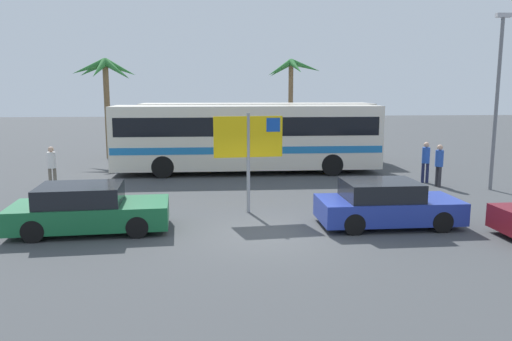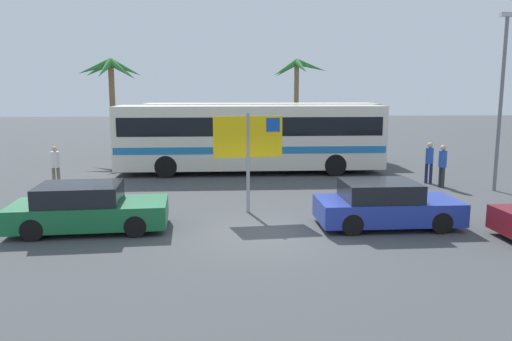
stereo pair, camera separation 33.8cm
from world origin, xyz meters
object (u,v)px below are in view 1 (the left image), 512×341
ferry_sign (250,141)px  pedestrian_crossing_lot (439,162)px  bus_front_coach (247,135)px  car_green (88,209)px  pedestrian_near_sign (426,159)px  car_blue (386,204)px  pedestrian_by_bus (52,164)px  bus_rear_coach (257,129)px

ferry_sign → pedestrian_crossing_lot: (7.94, 3.62, -1.30)m
bus_front_coach → pedestrian_crossing_lot: 8.64m
car_green → pedestrian_near_sign: 13.96m
ferry_sign → car_blue: ferry_sign is taller
bus_front_coach → pedestrian_by_bus: (-8.02, -3.13, -0.80)m
bus_rear_coach → pedestrian_by_bus: size_ratio=7.39×
bus_front_coach → pedestrian_near_sign: size_ratio=7.13×
bus_rear_coach → ferry_sign: size_ratio=3.87×
pedestrian_by_bus → car_green: bearing=8.8°
car_blue → pedestrian_near_sign: bearing=57.8°
ferry_sign → bus_front_coach: bearing=81.6°
ferry_sign → pedestrian_by_bus: 9.02m
car_green → pedestrian_crossing_lot: (12.59, 5.44, 0.38)m
ferry_sign → car_blue: (3.83, -1.93, -1.69)m
bus_front_coach → bus_rear_coach: size_ratio=1.00×
ferry_sign → pedestrian_crossing_lot: ferry_sign is taller
bus_rear_coach → car_green: size_ratio=2.82×
ferry_sign → pedestrian_by_bus: ferry_sign is taller
bus_front_coach → ferry_sign: ferry_sign is taller
car_blue → pedestrian_near_sign: (3.95, 6.46, 0.39)m
bus_front_coach → pedestrian_crossing_lot: bus_front_coach is taller
pedestrian_by_bus → pedestrian_crossing_lot: size_ratio=0.97×
ferry_sign → bus_rear_coach: bearing=78.6°
car_green → pedestrian_by_bus: (-2.97, 6.47, 0.35)m
bus_rear_coach → car_green: bus_rear_coach is taller
car_blue → bus_rear_coach: bearing=100.4°
car_green → pedestrian_crossing_lot: pedestrian_crossing_lot is taller
pedestrian_by_bus → bus_rear_coach: bearing=111.5°
pedestrian_near_sign → pedestrian_crossing_lot: (0.16, -0.92, -0.00)m
bus_front_coach → ferry_sign: size_ratio=3.87×
bus_front_coach → pedestrian_crossing_lot: bearing=-28.9°
pedestrian_by_bus → pedestrian_crossing_lot: pedestrian_crossing_lot is taller
bus_rear_coach → pedestrian_near_sign: (6.58, -6.84, -0.76)m
car_blue → pedestrian_crossing_lot: size_ratio=2.35×
pedestrian_crossing_lot → car_blue: bearing=-137.2°
ferry_sign → pedestrian_by_bus: bearing=143.2°
ferry_sign → pedestrian_by_bus: size_ratio=1.91×
pedestrian_near_sign → pedestrian_by_bus: bearing=115.7°
car_green → ferry_sign: bearing=17.4°
car_blue → pedestrian_by_bus: 13.20m
car_blue → pedestrian_crossing_lot: pedestrian_crossing_lot is taller
ferry_sign → car_green: 5.27m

